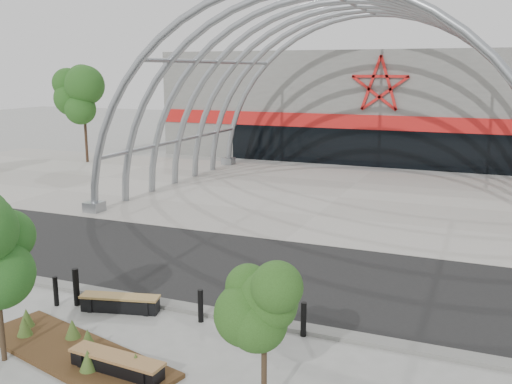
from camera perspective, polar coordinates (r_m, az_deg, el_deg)
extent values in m
plane|color=gray|center=(16.63, -5.39, -11.52)|extent=(140.00, 140.00, 0.00)
cube|color=black|center=(19.56, -0.57, -7.73)|extent=(140.00, 7.00, 0.02)
cube|color=#A6A197|center=(30.54, 8.28, -0.54)|extent=(60.00, 17.00, 0.04)
cube|color=slate|center=(16.40, -5.81, -11.64)|extent=(60.00, 0.50, 0.12)
cube|color=slate|center=(47.55, 13.88, 8.59)|extent=(34.00, 15.00, 8.00)
cube|color=black|center=(40.48, 12.05, 4.27)|extent=(22.00, 0.25, 2.60)
cube|color=red|center=(40.28, 12.17, 6.81)|extent=(34.00, 0.30, 1.00)
torus|color=#91969A|center=(23.56, 3.73, -4.29)|extent=(20.36, 0.36, 20.36)
torus|color=#91969A|center=(25.86, 5.52, -2.83)|extent=(20.36, 0.36, 20.36)
torus|color=#91969A|center=(28.18, 7.01, -1.61)|extent=(20.36, 0.36, 20.36)
torus|color=#91969A|center=(30.54, 8.28, -0.57)|extent=(20.36, 0.36, 20.36)
torus|color=#91969A|center=(32.92, 9.36, 0.31)|extent=(20.36, 0.36, 20.36)
torus|color=#91969A|center=(35.31, 10.29, 1.08)|extent=(20.36, 0.36, 20.36)
torus|color=#91969A|center=(37.72, 11.11, 1.75)|extent=(20.36, 0.36, 20.36)
cylinder|color=#91969A|center=(28.92, 22.73, 12.05)|extent=(0.20, 15.00, 0.20)
cylinder|color=#91969A|center=(29.99, 8.89, 18.41)|extent=(0.20, 15.00, 0.20)
cylinder|color=#91969A|center=(32.26, -3.90, 12.85)|extent=(0.20, 15.00, 0.20)
cylinder|color=#91969A|center=(33.73, -7.75, 5.11)|extent=(0.20, 15.00, 0.20)
cube|color=#91969A|center=(28.21, -15.87, -1.45)|extent=(0.80, 0.80, 0.50)
cube|color=#91969A|center=(40.79, -2.78, 3.09)|extent=(0.80, 0.80, 0.50)
cube|color=#3D2C16|center=(14.71, -17.70, -15.15)|extent=(5.86, 3.07, 0.11)
cone|color=#476327|center=(15.81, -22.16, -12.31)|extent=(0.39, 0.39, 0.49)
cone|color=#476327|center=(14.66, -16.47, -13.86)|extent=(0.39, 0.39, 0.49)
cone|color=#476327|center=(13.70, -16.47, -15.81)|extent=(0.39, 0.39, 0.49)
cone|color=#476327|center=(15.28, -17.88, -12.85)|extent=(0.39, 0.39, 0.49)
cone|color=#476327|center=(13.31, -11.92, -16.42)|extent=(0.39, 0.39, 0.49)
cone|color=#476327|center=(16.30, -21.97, -11.55)|extent=(0.39, 0.39, 0.49)
cylinder|color=#322718|center=(14.71, -24.17, -11.64)|extent=(0.12, 0.12, 1.98)
cylinder|color=#302617|center=(11.61, 0.81, -17.90)|extent=(0.11, 0.11, 1.69)
ellipsoid|color=#254317|center=(10.92, 0.83, -10.90)|extent=(1.40, 1.40, 1.84)
cube|color=black|center=(16.75, -13.42, -10.93)|extent=(2.22, 0.94, 0.37)
cube|color=black|center=(17.05, -16.02, -10.55)|extent=(0.24, 0.50, 0.44)
cube|color=black|center=(16.47, -10.72, -11.10)|extent=(0.24, 0.50, 0.44)
cube|color=olive|center=(16.66, -13.46, -10.14)|extent=(2.29, 1.02, 0.07)
cube|color=black|center=(13.55, -13.73, -16.71)|extent=(2.31, 0.59, 0.39)
cube|color=black|center=(14.05, -16.52, -15.62)|extent=(0.17, 0.51, 0.46)
cube|color=black|center=(13.06, -10.72, -17.58)|extent=(0.17, 0.51, 0.46)
cube|color=brown|center=(13.43, -13.79, -15.73)|extent=(2.37, 0.68, 0.07)
cylinder|color=black|center=(17.55, -19.39, -9.33)|extent=(0.14, 0.14, 0.88)
cylinder|color=black|center=(17.35, -17.54, -9.05)|extent=(0.18, 0.18, 1.10)
cylinder|color=black|center=(15.65, -5.57, -11.26)|extent=(0.15, 0.15, 0.92)
cylinder|color=black|center=(14.50, 1.41, -12.83)|extent=(0.17, 0.17, 1.07)
cylinder|color=black|center=(14.86, 4.77, -12.58)|extent=(0.15, 0.15, 0.91)
cylinder|color=black|center=(43.39, -16.62, 5.01)|extent=(0.20, 0.20, 3.30)
ellipsoid|color=#1C4A18|center=(43.14, -16.87, 8.97)|extent=(3.00, 3.00, 3.60)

